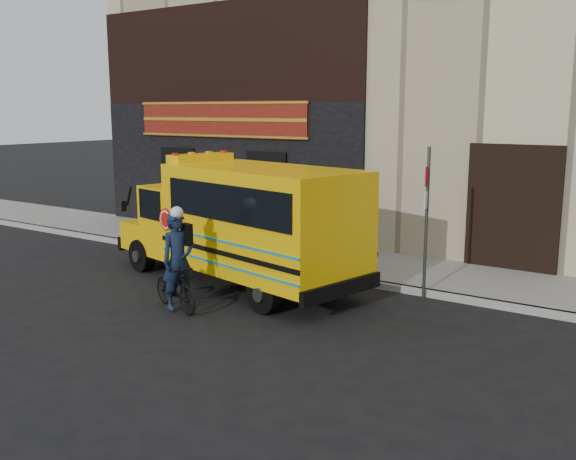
% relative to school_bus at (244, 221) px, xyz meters
% --- Properties ---
extents(ground, '(120.00, 120.00, 0.00)m').
position_rel_school_bus_xyz_m(ground, '(0.67, -1.01, -1.51)').
color(ground, black).
rests_on(ground, ground).
extents(curb, '(40.00, 0.20, 0.15)m').
position_rel_school_bus_xyz_m(curb, '(0.67, 1.59, -1.43)').
color(curb, '#989893').
rests_on(curb, ground).
extents(sidewalk, '(40.00, 3.00, 0.15)m').
position_rel_school_bus_xyz_m(sidewalk, '(0.67, 3.09, -1.43)').
color(sidewalk, slate).
rests_on(sidewalk, ground).
extents(building, '(20.00, 10.70, 12.00)m').
position_rel_school_bus_xyz_m(building, '(0.62, 9.45, 4.62)').
color(building, beige).
rests_on(building, sidewalk).
extents(school_bus, '(7.20, 3.57, 2.92)m').
position_rel_school_bus_xyz_m(school_bus, '(0.00, 0.00, 0.00)').
color(school_bus, black).
rests_on(school_bus, ground).
extents(sign_pole, '(0.07, 0.28, 3.21)m').
position_rel_school_bus_xyz_m(sign_pole, '(3.73, 1.40, 0.26)').
color(sign_pole, '#3D443E').
rests_on(sign_pole, ground).
extents(bicycle, '(1.65, 0.91, 0.95)m').
position_rel_school_bus_xyz_m(bicycle, '(-0.08, -2.14, -1.03)').
color(bicycle, black).
rests_on(bicycle, ground).
extents(cyclist, '(0.66, 0.82, 1.94)m').
position_rel_school_bus_xyz_m(cyclist, '(-0.00, -2.10, -0.54)').
color(cyclist, '#111C33').
rests_on(cyclist, ground).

